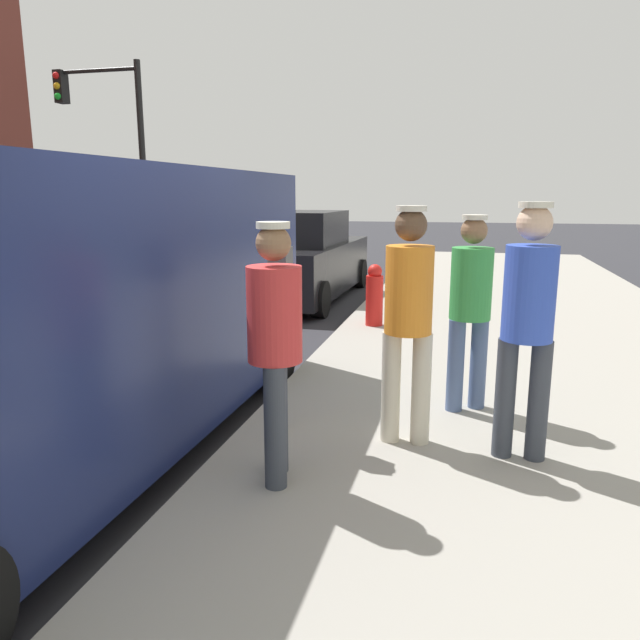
{
  "coord_description": "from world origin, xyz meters",
  "views": [
    {
      "loc": [
        2.68,
        -3.44,
        1.96
      ],
      "look_at": [
        1.65,
        0.71,
        1.05
      ],
      "focal_mm": 33.4,
      "sensor_mm": 36.0,
      "label": 1
    }
  ],
  "objects_px": {
    "pedestrian_in_red": "(275,338)",
    "fire_hydrant": "(374,296)",
    "pedestrian_in_orange": "(408,310)",
    "parking_meter_near": "(281,301)",
    "pedestrian_in_green": "(470,301)",
    "pedestrian_in_blue": "(528,315)",
    "parked_sedan_ahead": "(298,260)",
    "parked_van": "(59,308)",
    "traffic_light_corner": "(111,132)"
  },
  "relations": [
    {
      "from": "pedestrian_in_blue",
      "to": "pedestrian_in_green",
      "type": "bearing_deg",
      "value": 112.34
    },
    {
      "from": "parked_sedan_ahead",
      "to": "pedestrian_in_blue",
      "type": "bearing_deg",
      "value": -62.18
    },
    {
      "from": "pedestrian_in_red",
      "to": "pedestrian_in_blue",
      "type": "xyz_separation_m",
      "value": [
        1.54,
        0.71,
        0.07
      ]
    },
    {
      "from": "pedestrian_in_orange",
      "to": "pedestrian_in_red",
      "type": "height_order",
      "value": "pedestrian_in_orange"
    },
    {
      "from": "parked_sedan_ahead",
      "to": "fire_hydrant",
      "type": "relative_size",
      "value": 5.15
    },
    {
      "from": "parked_sedan_ahead",
      "to": "traffic_light_corner",
      "type": "distance_m",
      "value": 7.32
    },
    {
      "from": "pedestrian_in_green",
      "to": "parked_van",
      "type": "relative_size",
      "value": 0.31
    },
    {
      "from": "parking_meter_near",
      "to": "pedestrian_in_green",
      "type": "distance_m",
      "value": 1.62
    },
    {
      "from": "parking_meter_near",
      "to": "pedestrian_in_green",
      "type": "xyz_separation_m",
      "value": [
        1.37,
        0.85,
        -0.09
      ]
    },
    {
      "from": "parking_meter_near",
      "to": "fire_hydrant",
      "type": "distance_m",
      "value": 4.02
    },
    {
      "from": "pedestrian_in_orange",
      "to": "pedestrian_in_green",
      "type": "relative_size",
      "value": 1.05
    },
    {
      "from": "pedestrian_in_green",
      "to": "pedestrian_in_red",
      "type": "relative_size",
      "value": 1.0
    },
    {
      "from": "pedestrian_in_orange",
      "to": "fire_hydrant",
      "type": "distance_m",
      "value": 4.06
    },
    {
      "from": "pedestrian_in_orange",
      "to": "parked_sedan_ahead",
      "type": "distance_m",
      "value": 7.12
    },
    {
      "from": "parking_meter_near",
      "to": "pedestrian_in_green",
      "type": "relative_size",
      "value": 0.92
    },
    {
      "from": "parking_meter_near",
      "to": "pedestrian_in_orange",
      "type": "distance_m",
      "value": 0.94
    },
    {
      "from": "pedestrian_in_green",
      "to": "parked_van",
      "type": "bearing_deg",
      "value": -154.14
    },
    {
      "from": "traffic_light_corner",
      "to": "fire_hydrant",
      "type": "relative_size",
      "value": 6.05
    },
    {
      "from": "pedestrian_in_blue",
      "to": "parking_meter_near",
      "type": "bearing_deg",
      "value": 178.57
    },
    {
      "from": "parked_sedan_ahead",
      "to": "pedestrian_in_orange",
      "type": "bearing_deg",
      "value": -67.6
    },
    {
      "from": "pedestrian_in_blue",
      "to": "traffic_light_corner",
      "type": "bearing_deg",
      "value": 133.28
    },
    {
      "from": "traffic_light_corner",
      "to": "pedestrian_in_orange",
      "type": "bearing_deg",
      "value": -49.03
    },
    {
      "from": "parking_meter_near",
      "to": "parked_van",
      "type": "relative_size",
      "value": 0.29
    },
    {
      "from": "pedestrian_in_red",
      "to": "fire_hydrant",
      "type": "distance_m",
      "value": 4.75
    },
    {
      "from": "pedestrian_in_green",
      "to": "traffic_light_corner",
      "type": "distance_m",
      "value": 13.05
    },
    {
      "from": "pedestrian_in_orange",
      "to": "pedestrian_in_green",
      "type": "bearing_deg",
      "value": 62.13
    },
    {
      "from": "parked_sedan_ahead",
      "to": "pedestrian_in_green",
      "type": "bearing_deg",
      "value": -61.37
    },
    {
      "from": "pedestrian_in_red",
      "to": "pedestrian_in_orange",
      "type": "bearing_deg",
      "value": 46.99
    },
    {
      "from": "pedestrian_in_red",
      "to": "parked_sedan_ahead",
      "type": "xyz_separation_m",
      "value": [
        -1.97,
        7.37,
        -0.34
      ]
    },
    {
      "from": "pedestrian_in_green",
      "to": "parked_sedan_ahead",
      "type": "height_order",
      "value": "pedestrian_in_green"
    },
    {
      "from": "pedestrian_in_orange",
      "to": "pedestrian_in_green",
      "type": "xyz_separation_m",
      "value": [
        0.43,
        0.82,
        -0.06
      ]
    },
    {
      "from": "pedestrian_in_blue",
      "to": "parked_van",
      "type": "height_order",
      "value": "parked_van"
    },
    {
      "from": "pedestrian_in_orange",
      "to": "pedestrian_in_blue",
      "type": "relative_size",
      "value": 0.98
    },
    {
      "from": "parking_meter_near",
      "to": "pedestrian_in_green",
      "type": "height_order",
      "value": "pedestrian_in_green"
    },
    {
      "from": "pedestrian_in_green",
      "to": "pedestrian_in_blue",
      "type": "height_order",
      "value": "pedestrian_in_blue"
    },
    {
      "from": "pedestrian_in_blue",
      "to": "parked_van",
      "type": "distance_m",
      "value": 3.28
    },
    {
      "from": "pedestrian_in_orange",
      "to": "parking_meter_near",
      "type": "bearing_deg",
      "value": -177.78
    },
    {
      "from": "parked_van",
      "to": "parked_sedan_ahead",
      "type": "height_order",
      "value": "parked_van"
    },
    {
      "from": "pedestrian_in_red",
      "to": "pedestrian_in_blue",
      "type": "bearing_deg",
      "value": 24.83
    },
    {
      "from": "pedestrian_in_blue",
      "to": "fire_hydrant",
      "type": "distance_m",
      "value": 4.38
    },
    {
      "from": "pedestrian_in_green",
      "to": "pedestrian_in_red",
      "type": "height_order",
      "value": "pedestrian_in_red"
    },
    {
      "from": "pedestrian_in_red",
      "to": "pedestrian_in_blue",
      "type": "distance_m",
      "value": 1.7
    },
    {
      "from": "pedestrian_in_green",
      "to": "pedestrian_in_red",
      "type": "distance_m",
      "value": 1.99
    },
    {
      "from": "parked_sedan_ahead",
      "to": "traffic_light_corner",
      "type": "xyz_separation_m",
      "value": [
        -5.9,
        3.34,
        2.77
      ]
    },
    {
      "from": "traffic_light_corner",
      "to": "parking_meter_near",
      "type": "bearing_deg",
      "value": -52.38
    },
    {
      "from": "pedestrian_in_blue",
      "to": "parked_sedan_ahead",
      "type": "xyz_separation_m",
      "value": [
        -3.51,
        6.65,
        -0.42
      ]
    },
    {
      "from": "pedestrian_in_orange",
      "to": "parked_van",
      "type": "relative_size",
      "value": 0.33
    },
    {
      "from": "parking_meter_near",
      "to": "pedestrian_in_red",
      "type": "xyz_separation_m",
      "value": [
        0.2,
        -0.76,
        -0.09
      ]
    },
    {
      "from": "pedestrian_in_red",
      "to": "traffic_light_corner",
      "type": "distance_m",
      "value": 13.5
    },
    {
      "from": "pedestrian_in_red",
      "to": "parking_meter_near",
      "type": "bearing_deg",
      "value": 104.83
    }
  ]
}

